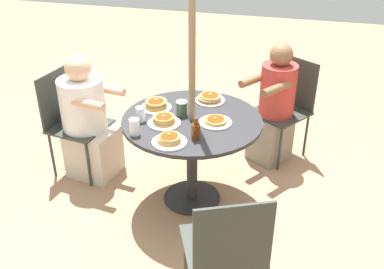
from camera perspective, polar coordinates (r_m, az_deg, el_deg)
The scene contains 17 objects.
ground_plane at distance 3.85m, azimuth -0.00°, elevation -8.05°, with size 12.00×12.00×0.00m, color tan.
patio_table at distance 3.50m, azimuth -0.00°, elevation 0.22°, with size 1.08×1.08×0.76m.
umbrella_pole at distance 3.32m, azimuth -0.00°, elevation 6.24°, with size 0.05×0.05×2.07m, color #846B4C.
patio_chair_north at distance 4.32m, azimuth 11.95°, elevation 4.03°, with size 0.63×0.63×0.94m.
diner_north at distance 4.19m, azimuth 10.39°, elevation 3.27°, with size 0.57×0.53×1.14m.
patio_chair_east at distance 4.11m, azimuth -15.24°, elevation 2.20°, with size 0.52×0.52×0.94m.
diner_east at distance 4.02m, azimuth -13.09°, elevation 1.32°, with size 0.44×0.54×1.12m.
patio_chair_south at distance 2.63m, azimuth 4.42°, elevation -14.22°, with size 0.60×0.60×0.94m.
pancake_plate_a at distance 3.38m, azimuth 3.01°, elevation 1.68°, with size 0.25×0.25×0.05m.
pancake_plate_b at distance 3.36m, azimuth -3.58°, elevation 1.77°, with size 0.25×0.25×0.07m.
pancake_plate_c at distance 3.72m, azimuth 2.29°, elevation 4.61°, with size 0.25×0.25×0.07m.
pancake_plate_d at distance 3.60m, azimuth -4.59°, elevation 3.75°, with size 0.25×0.25×0.08m.
pancake_plate_e at distance 3.12m, azimuth -2.89°, elevation -0.69°, with size 0.25×0.25×0.07m.
syrup_bottle at distance 3.14m, azimuth 0.48°, elevation 0.47°, with size 0.09×0.06×0.16m.
coffee_cup at distance 3.47m, azimuth -1.31°, elevation 3.36°, with size 0.09×0.09×0.12m.
drinking_glass_a at distance 3.41m, azimuth -6.54°, elevation 2.60°, with size 0.07×0.07×0.11m, color silver.
drinking_glass_b at distance 3.23m, azimuth -7.32°, elevation 0.97°, with size 0.07×0.07×0.12m, color silver.
Camera 1 is at (2.95, 0.78, 2.35)m, focal length 42.00 mm.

